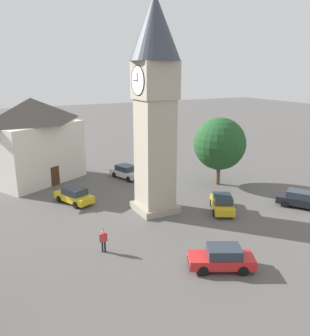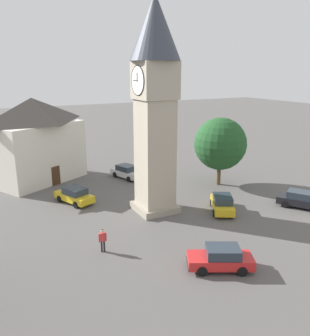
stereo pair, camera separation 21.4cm
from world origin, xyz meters
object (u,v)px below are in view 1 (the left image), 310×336
at_px(clock_tower, 155,90).
at_px(pedestrian, 103,239).
at_px(building_corner_back, 34,140).
at_px(tree, 220,144).
at_px(car_white_side, 74,195).
at_px(car_silver_kerb, 300,199).
at_px(car_blue_kerb, 222,203).
at_px(car_black_far, 222,258).
at_px(car_red_corner, 126,172).

bearing_deg(clock_tower, pedestrian, 126.55).
bearing_deg(building_corner_back, tree, -121.92).
relative_size(car_white_side, pedestrian, 2.64).
relative_size(clock_tower, car_silver_kerb, 4.16).
height_order(clock_tower, tree, clock_tower).
xyz_separation_m(clock_tower, car_silver_kerb, (-5.61, -12.17, -9.88)).
relative_size(car_blue_kerb, car_silver_kerb, 1.00).
distance_m(car_black_far, building_corner_back, 25.96).
bearing_deg(clock_tower, tree, -70.96).
bearing_deg(building_corner_back, car_white_side, -168.76).
distance_m(clock_tower, car_silver_kerb, 16.65).
bearing_deg(pedestrian, car_white_side, -4.43).
bearing_deg(car_white_side, car_silver_kerb, -120.87).
bearing_deg(car_white_side, car_red_corner, -56.45).
bearing_deg(car_white_side, car_blue_kerb, -126.53).
bearing_deg(tree, car_black_far, 142.90).
bearing_deg(building_corner_back, car_blue_kerb, -143.13).
relative_size(car_black_far, pedestrian, 2.62).
height_order(clock_tower, car_black_far, clock_tower).
bearing_deg(car_silver_kerb, clock_tower, 65.25).
relative_size(clock_tower, building_corner_back, 1.54).
bearing_deg(pedestrian, building_corner_back, 2.96).
height_order(car_silver_kerb, car_red_corner, same).
xyz_separation_m(car_black_far, pedestrian, (5.59, 5.87, 0.25)).
distance_m(clock_tower, car_blue_kerb, 11.56).
xyz_separation_m(car_blue_kerb, car_white_side, (8.23, 11.11, 0.00)).
xyz_separation_m(car_silver_kerb, building_corner_back, (19.77, 19.87, 4.00)).
xyz_separation_m(car_black_far, tree, (13.90, -10.51, 3.81)).
bearing_deg(car_black_far, tree, -37.10).
relative_size(car_blue_kerb, pedestrian, 2.61).
xyz_separation_m(pedestrian, tree, (8.31, -16.38, 3.56)).
bearing_deg(car_black_far, car_white_side, 17.85).
bearing_deg(car_silver_kerb, building_corner_back, 45.15).
distance_m(car_blue_kerb, building_corner_back, 21.85).
xyz_separation_m(car_white_side, car_black_far, (-15.77, -5.08, 0.00)).
height_order(car_white_side, pedestrian, pedestrian).
distance_m(car_white_side, car_black_far, 16.57).
bearing_deg(pedestrian, car_black_far, -133.62).
distance_m(car_silver_kerb, pedestrian, 18.89).
height_order(car_blue_kerb, car_silver_kerb, same).
relative_size(car_silver_kerb, pedestrian, 2.60).
bearing_deg(car_white_side, pedestrian, 175.57).
distance_m(car_red_corner, tree, 11.24).
xyz_separation_m(car_silver_kerb, pedestrian, (0.64, 18.88, 0.25)).
xyz_separation_m(car_red_corner, car_black_far, (-20.79, 2.49, 0.00)).
bearing_deg(clock_tower, car_red_corner, -9.17).
relative_size(car_blue_kerb, tree, 0.60).
xyz_separation_m(clock_tower, tree, (3.34, -9.67, -6.07)).
bearing_deg(building_corner_back, clock_tower, -151.46).
relative_size(car_silver_kerb, tree, 0.59).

